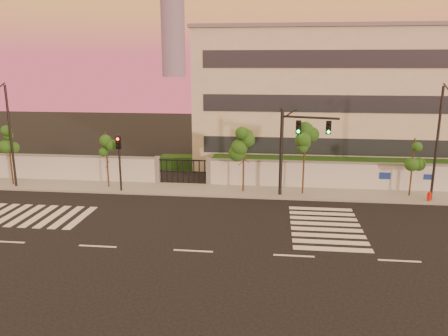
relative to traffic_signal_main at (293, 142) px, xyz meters
The scene contains 16 objects.
ground 11.76m from the traffic_signal_main, 117.99° to the right, with size 120.00×120.00×0.00m, color black.
sidewalk 6.52m from the traffic_signal_main, behind, with size 60.00×3.00×0.15m, color gray.
perimeter_wall 6.25m from the traffic_signal_main, 156.56° to the left, with size 60.00×0.36×2.20m.
hedge_row 7.11m from the traffic_signal_main, 129.21° to the left, with size 41.00×4.25×1.80m.
institutional_building 12.97m from the traffic_signal_main, 72.71° to the left, with size 24.40×12.40×12.25m.
road_markings 9.89m from the traffic_signal_main, 138.36° to the right, with size 57.00×7.62×0.02m.
street_tree_b 21.09m from the traffic_signal_main, behind, with size 1.42×1.13×4.56m.
street_tree_c 13.58m from the traffic_signal_main, behind, with size 1.30×1.04×4.27m.
street_tree_d 3.47m from the traffic_signal_main, behind, with size 1.62×1.29×4.69m.
street_tree_e 1.02m from the traffic_signal_main, 30.94° to the left, with size 1.54×1.23×5.00m.
street_tree_f 8.34m from the traffic_signal_main, ahead, with size 1.36×1.08×4.21m.
traffic_signal_main is the anchor object (origin of this frame).
traffic_signal_secondary 12.34m from the traffic_signal_main, behind, with size 0.33×0.33×4.25m.
streetlight_west 20.58m from the traffic_signal_main, behind, with size 0.48×1.93×8.03m.
streetlight_east 9.43m from the traffic_signal_main, ahead, with size 0.49×1.96×8.14m.
fire_hydrant 9.85m from the traffic_signal_main, ahead, with size 0.33×0.31×0.83m.
Camera 1 is at (3.85, -20.01, 9.20)m, focal length 35.00 mm.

